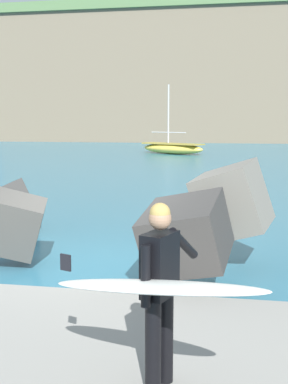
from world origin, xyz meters
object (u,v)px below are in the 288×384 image
(boat_mid_left, at_px, (172,148))
(station_building_west, at_px, (263,6))
(surfer_with_board, at_px, (157,286))
(station_building_east, at_px, (249,15))

(boat_mid_left, xyz_separation_m, station_building_west, (9.15, 38.87, 19.65))
(surfer_with_board, xyz_separation_m, station_building_west, (4.97, 75.48, 18.87))
(surfer_with_board, bearing_deg, station_building_west, 86.23)
(surfer_with_board, distance_m, station_building_west, 77.97)
(boat_mid_left, bearing_deg, surfer_with_board, -83.49)
(surfer_with_board, distance_m, station_building_east, 88.67)
(surfer_with_board, bearing_deg, boat_mid_left, 96.51)
(surfer_with_board, distance_m, boat_mid_left, 36.86)
(station_building_west, bearing_deg, surfer_with_board, -93.77)
(station_building_east, bearing_deg, station_building_west, -80.75)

